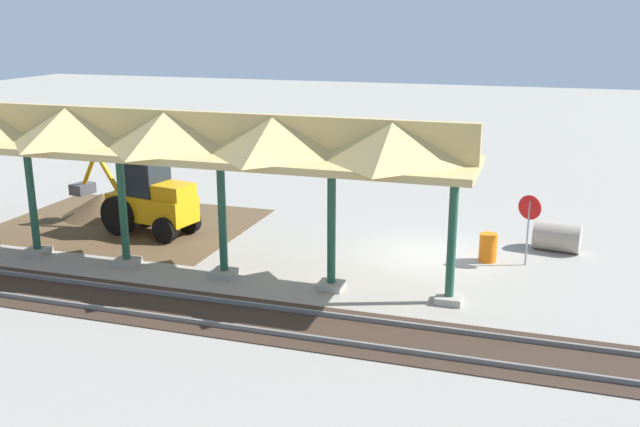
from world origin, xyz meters
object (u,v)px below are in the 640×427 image
stop_sign (529,215)px  concrete_pipe (557,237)px  backhoe (148,199)px  traffic_barrel (488,248)px

stop_sign → concrete_pipe: stop_sign is taller
backhoe → traffic_barrel: 11.82m
stop_sign → backhoe: bearing=2.3°
backhoe → concrete_pipe: 14.08m
stop_sign → backhoe: (12.95, 0.52, -0.35)m
concrete_pipe → traffic_barrel: bearing=40.3°
traffic_barrel → backhoe: bearing=2.6°
backhoe → traffic_barrel: bearing=-177.4°
backhoe → stop_sign: bearing=-177.7°
concrete_pipe → traffic_barrel: 2.73m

